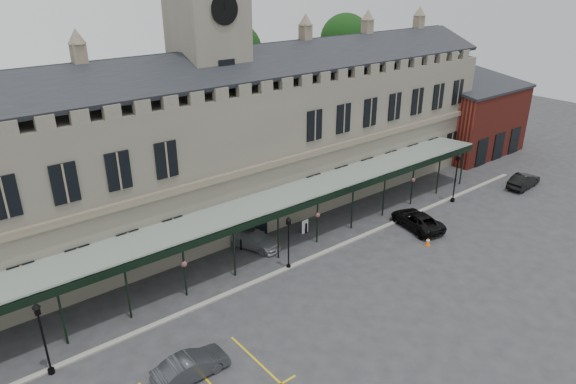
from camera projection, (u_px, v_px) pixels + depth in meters
ground at (343, 300)px, 34.82m from camera, size 140.00×140.00×0.00m
station_building at (215, 151)px, 43.63m from camera, size 60.00×10.36×17.30m
clock_tower at (210, 72)px, 41.05m from camera, size 5.60×5.60×24.80m
canopy at (276, 229)px, 39.21m from camera, size 50.00×4.10×4.30m
brick_annex at (471, 118)px, 61.93m from camera, size 12.40×8.36×9.23m
kerb at (292, 266)px, 38.74m from camera, size 60.00×0.40×0.12m
tree_behind_mid at (233, 53)px, 52.19m from camera, size 6.00×6.00×16.00m
tree_behind_right at (345, 41)px, 61.36m from camera, size 6.00×6.00×16.00m
lamp_post_left at (42, 333)px, 27.44m from camera, size 0.45×0.45×4.72m
lamp_post_mid at (289, 238)px, 37.57m from camera, size 0.41×0.41×4.33m
lamp_post_right at (456, 173)px, 48.47m from camera, size 0.47×0.47×4.98m
traffic_cone at (428, 242)px, 41.68m from camera, size 0.41×0.41×0.66m
sign_board at (305, 227)px, 43.53m from camera, size 0.71×0.10×1.21m
bollard_left at (241, 245)px, 40.96m from camera, size 0.16×0.16×0.92m
bollard_right at (306, 228)px, 43.56m from camera, size 0.16×0.16×0.89m
car_left_b at (191, 366)px, 28.05m from camera, size 4.27×1.51×1.40m
car_taxi at (252, 238)px, 41.38m from camera, size 3.82×5.44×1.46m
car_van at (417, 220)px, 44.34m from camera, size 3.40×5.58×1.45m
car_right_b at (524, 181)px, 52.55m from camera, size 4.62×1.91×1.49m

